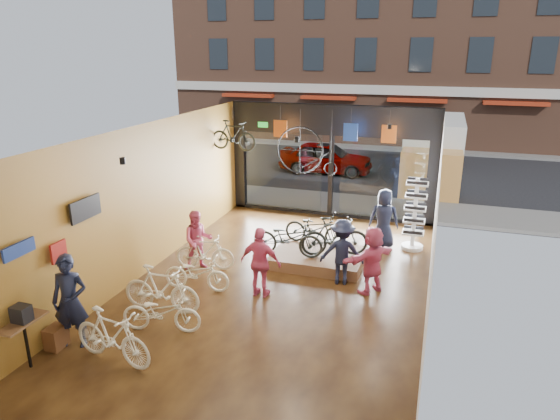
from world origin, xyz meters
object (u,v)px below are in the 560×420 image
at_px(floor_bike_2, 161,312).
at_px(sunglasses_rack, 415,214).
at_px(display_bike_left, 288,238).
at_px(customer_4, 384,219).
at_px(street_car, 326,157).
at_px(floor_bike_1, 112,336).
at_px(floor_bike_4, 197,273).
at_px(floor_bike_3, 161,289).
at_px(customer_3, 342,252).
at_px(display_platform, 318,258).
at_px(display_bike_right, 315,228).
at_px(hung_bike, 233,135).
at_px(customer_5, 372,260).
at_px(display_bike_mid, 335,236).
at_px(box_truck, 433,154).
at_px(floor_bike_5, 205,252).
at_px(customer_1, 198,240).
at_px(customer_0, 70,301).
at_px(penny_farthing, 309,152).
at_px(customer_2, 261,263).

height_order(floor_bike_2, sunglasses_rack, sunglasses_rack).
relative_size(display_bike_left, customer_4, 1.07).
distance_m(street_car, floor_bike_2, 14.44).
xyz_separation_m(floor_bike_1, floor_bike_4, (0.13, 3.11, -0.11)).
relative_size(floor_bike_3, customer_3, 1.09).
height_order(display_platform, display_bike_left, display_bike_left).
relative_size(floor_bike_1, floor_bike_2, 1.08).
height_order(display_bike_right, hung_bike, hung_bike).
relative_size(customer_3, customer_5, 1.01).
height_order(floor_bike_2, display_bike_mid, display_bike_mid).
height_order(display_platform, display_bike_right, display_bike_right).
relative_size(street_car, floor_bike_3, 2.37).
bearing_deg(street_car, box_truck, -101.93).
bearing_deg(floor_bike_5, customer_1, 85.84).
distance_m(display_bike_left, hung_bike, 4.39).
distance_m(customer_4, customer_5, 2.93).
xyz_separation_m(street_car, display_bike_right, (1.90, -9.55, 0.04)).
bearing_deg(floor_bike_2, customer_4, -44.21).
bearing_deg(street_car, customer_0, 174.57).
bearing_deg(hung_bike, display_platform, -117.99).
bearing_deg(display_bike_right, customer_1, 130.63).
relative_size(penny_farthing, hung_bike, 1.17).
height_order(street_car, box_truck, box_truck).
distance_m(street_car, display_platform, 10.37).
xyz_separation_m(floor_bike_5, hung_bike, (-0.66, 3.62, 2.45)).
bearing_deg(display_bike_left, box_truck, -21.75).
distance_m(customer_2, sunglasses_rack, 5.17).
bearing_deg(box_truck, customer_5, -95.56).
height_order(box_truck, floor_bike_5, box_truck).
height_order(display_bike_right, customer_4, customer_4).
distance_m(customer_0, hung_bike, 7.86).
distance_m(display_bike_right, customer_1, 3.27).
xyz_separation_m(street_car, customer_3, (2.96, -11.12, 0.10)).
bearing_deg(sunglasses_rack, floor_bike_5, -165.59).
height_order(floor_bike_1, penny_farthing, penny_farthing).
height_order(display_bike_left, customer_1, customer_1).
height_order(display_bike_left, customer_3, customer_3).
distance_m(customer_3, customer_4, 2.78).
bearing_deg(floor_bike_3, customer_5, -63.73).
distance_m(street_car, customer_5, 11.96).
relative_size(floor_bike_1, floor_bike_5, 1.13).
bearing_deg(floor_bike_3, box_truck, -25.21).
bearing_deg(floor_bike_1, customer_2, -18.56).
xyz_separation_m(floor_bike_4, hung_bike, (-1.00, 4.75, 2.50)).
distance_m(floor_bike_3, customer_4, 6.74).
bearing_deg(customer_1, customer_2, -54.33).
xyz_separation_m(street_car, display_platform, (2.14, -10.13, -0.57)).
xyz_separation_m(display_platform, customer_2, (-0.84, -2.23, 0.69)).
distance_m(floor_bike_5, penny_farthing, 4.66).
relative_size(floor_bike_3, display_bike_left, 0.96).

